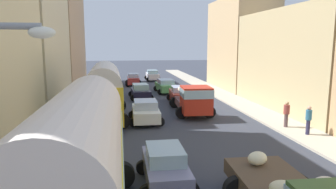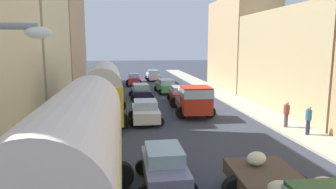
{
  "view_description": "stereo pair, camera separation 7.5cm",
  "coord_description": "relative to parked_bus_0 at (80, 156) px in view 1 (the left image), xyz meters",
  "views": [
    {
      "loc": [
        -3.59,
        -1.02,
        5.35
      ],
      "look_at": [
        0.0,
        21.39,
        1.66
      ],
      "focal_mm": 32.9,
      "sensor_mm": 36.0,
      "label": 1
    },
    {
      "loc": [
        -3.51,
        -1.03,
        5.35
      ],
      "look_at": [
        0.0,
        21.39,
        1.66
      ],
      "focal_mm": 32.9,
      "sensor_mm": 36.0,
      "label": 2
    }
  ],
  "objects": [
    {
      "name": "ground_plane",
      "position": [
        4.71,
        19.66,
        -2.31
      ],
      "size": [
        154.0,
        154.0,
        0.0
      ],
      "primitive_type": "plane",
      "color": "#333741"
    },
    {
      "name": "car_5",
      "position": [
        3.2,
        22.02,
        -1.56
      ],
      "size": [
        2.35,
        4.01,
        1.48
      ],
      "color": "black",
      "rests_on": "ground"
    },
    {
      "name": "car_4",
      "position": [
        2.88,
        12.44,
        -1.53
      ],
      "size": [
        2.41,
        3.74,
        1.54
      ],
      "color": "silver",
      "rests_on": "ground"
    },
    {
      "name": "sidewalk_right",
      "position": [
        11.96,
        19.66,
        -2.24
      ],
      "size": [
        2.5,
        70.0,
        0.14
      ],
      "primitive_type": "cube",
      "color": "#B3AA96",
      "rests_on": "ground"
    },
    {
      "name": "car_0",
      "position": [
        6.67,
        19.22,
        -1.52
      ],
      "size": [
        2.46,
        4.16,
        1.54
      ],
      "color": "#AE3323",
      "rests_on": "ground"
    },
    {
      "name": "car_3",
      "position": [
        2.77,
        2.66,
        -1.55
      ],
      "size": [
        2.15,
        3.65,
        1.51
      ],
      "color": "slate",
      "rests_on": "ground"
    },
    {
      "name": "cargo_truck_1",
      "position": [
        6.64,
        14.21,
        -1.05
      ],
      "size": [
        3.15,
        6.82,
        2.36
      ],
      "color": "#B12817",
      "rests_on": "ground"
    },
    {
      "name": "pedestrian_2",
      "position": [
        11.96,
        7.56,
        -1.25
      ],
      "size": [
        0.39,
        0.39,
        1.84
      ],
      "color": "#282743",
      "rests_on": "ground"
    },
    {
      "name": "car_6",
      "position": [
        2.98,
        32.44,
        -1.51
      ],
      "size": [
        2.17,
        4.04,
        1.57
      ],
      "color": "#AD3532",
      "rests_on": "ground"
    },
    {
      "name": "pedestrian_0",
      "position": [
        11.58,
        9.31,
        -1.28
      ],
      "size": [
        0.46,
        0.46,
        1.8
      ],
      "color": "brown",
      "rests_on": "ground"
    },
    {
      "name": "building_right_3",
      "position": [
        15.68,
        27.5,
        3.04
      ],
      "size": [
        4.95,
        10.88,
        10.69
      ],
      "color": "tan",
      "rests_on": "ground"
    },
    {
      "name": "building_left_3",
      "position": [
        -6.05,
        32.72,
        4.53
      ],
      "size": [
        4.96,
        14.56,
        13.61
      ],
      "color": "tan",
      "rests_on": "ground"
    },
    {
      "name": "parked_bus_0",
      "position": [
        0.0,
        0.0,
        0.0
      ],
      "size": [
        3.24,
        8.7,
        4.14
      ],
      "color": "yellow",
      "rests_on": "ground"
    },
    {
      "name": "sidewalk_left",
      "position": [
        -2.54,
        19.66,
        -2.24
      ],
      "size": [
        2.5,
        70.0,
        0.14
      ],
      "primitive_type": "cube",
      "color": "#A39892",
      "rests_on": "ground"
    },
    {
      "name": "building_left_2",
      "position": [
        -6.51,
        19.21,
        3.59
      ],
      "size": [
        5.43,
        11.18,
        11.79
      ],
      "color": "beige",
      "rests_on": "ground"
    },
    {
      "name": "building_right_2",
      "position": [
        15.4,
        14.73,
        1.75
      ],
      "size": [
        4.38,
        14.11,
        8.12
      ],
      "color": "tan",
      "rests_on": "ground"
    },
    {
      "name": "car_2",
      "position": [
        6.1,
        37.62,
        -1.52
      ],
      "size": [
        2.24,
        4.28,
        1.56
      ],
      "color": "silver",
      "rests_on": "ground"
    },
    {
      "name": "car_1",
      "position": [
        6.27,
        25.48,
        -1.54
      ],
      "size": [
        2.49,
        4.46,
        1.5
      ],
      "color": "#519B55",
      "rests_on": "ground"
    },
    {
      "name": "parked_bus_1",
      "position": [
        0.09,
        13.63,
        -0.07
      ],
      "size": [
        3.34,
        8.52,
        4.02
      ],
      "color": "yellow",
      "rests_on": "ground"
    }
  ]
}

